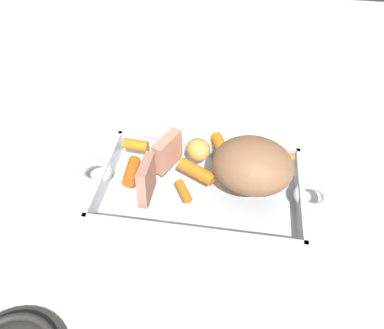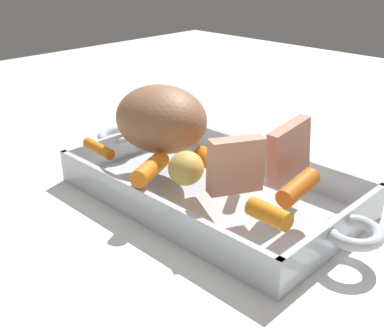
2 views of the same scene
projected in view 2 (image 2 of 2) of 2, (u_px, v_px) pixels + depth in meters
name	position (u px, v px, depth m)	size (l,w,h in m)	color
ground_plane	(211.00, 197.00, 0.65)	(2.06, 2.06, 0.00)	silver
roasting_dish	(211.00, 189.00, 0.64)	(0.47, 0.22, 0.05)	silver
pork_roast	(161.00, 119.00, 0.67)	(0.14, 0.12, 0.09)	#956647
roast_slice_thin	(289.00, 151.00, 0.59)	(0.02, 0.07, 0.07)	tan
roast_slice_thick	(236.00, 165.00, 0.55)	(0.02, 0.07, 0.07)	tan
baby_carrot_southwest	(99.00, 148.00, 0.67)	(0.01, 0.01, 0.06)	orange
baby_carrot_center_left	(298.00, 188.00, 0.55)	(0.02, 0.02, 0.06)	orange
baby_carrot_long	(212.00, 162.00, 0.62)	(0.02, 0.02, 0.07)	orange
baby_carrot_center_right	(269.00, 214.00, 0.50)	(0.02, 0.02, 0.05)	orange
baby_carrot_short	(245.00, 158.00, 0.64)	(0.02, 0.02, 0.05)	orange
baby_carrot_northeast	(150.00, 169.00, 0.60)	(0.02, 0.02, 0.07)	orange
potato_golden_large	(186.00, 168.00, 0.58)	(0.04, 0.05, 0.04)	gold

